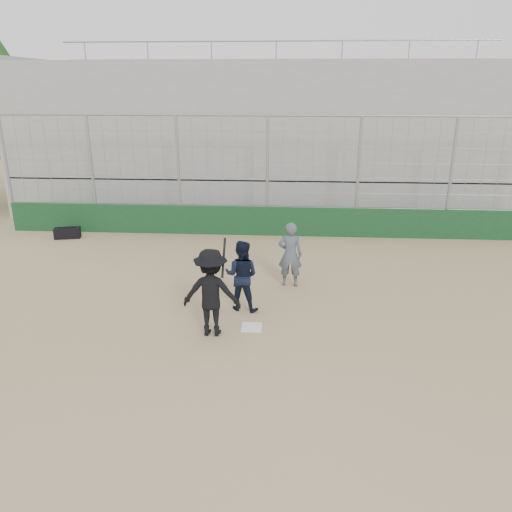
# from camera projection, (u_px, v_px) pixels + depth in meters

# --- Properties ---
(ground) EXTENTS (90.00, 90.00, 0.00)m
(ground) POSITION_uv_depth(u_px,v_px,m) (252.00, 328.00, 10.74)
(ground) COLOR olive
(ground) RESTS_ON ground
(home_plate) EXTENTS (0.44, 0.44, 0.02)m
(home_plate) POSITION_uv_depth(u_px,v_px,m) (252.00, 327.00, 10.73)
(home_plate) COLOR white
(home_plate) RESTS_ON ground
(backstop) EXTENTS (18.10, 0.25, 4.04)m
(backstop) POSITION_uv_depth(u_px,v_px,m) (267.00, 208.00, 17.02)
(backstop) COLOR #11361A
(backstop) RESTS_ON ground
(bleachers) EXTENTS (20.25, 6.70, 6.98)m
(bleachers) POSITION_uv_depth(u_px,v_px,m) (273.00, 135.00, 21.04)
(bleachers) COLOR gray
(bleachers) RESTS_ON ground
(tree_left) EXTENTS (4.48, 4.48, 7.00)m
(tree_left) POSITION_uv_depth(u_px,v_px,m) (4.00, 98.00, 20.37)
(tree_left) COLOR #392115
(tree_left) RESTS_ON ground
(batter_at_plate) EXTENTS (1.23, 0.80, 2.00)m
(batter_at_plate) POSITION_uv_depth(u_px,v_px,m) (211.00, 292.00, 10.20)
(batter_at_plate) COLOR black
(batter_at_plate) RESTS_ON ground
(catcher_crouched) EXTENTS (0.95, 0.82, 1.14)m
(catcher_crouched) POSITION_uv_depth(u_px,v_px,m) (242.00, 287.00, 11.42)
(catcher_crouched) COLOR black
(catcher_crouched) RESTS_ON ground
(umpire) EXTENTS (0.64, 0.44, 1.52)m
(umpire) POSITION_uv_depth(u_px,v_px,m) (290.00, 258.00, 12.74)
(umpire) COLOR #48505B
(umpire) RESTS_ON ground
(equipment_bag) EXTENTS (0.90, 0.55, 0.40)m
(equipment_bag) POSITION_uv_depth(u_px,v_px,m) (67.00, 233.00, 16.89)
(equipment_bag) COLOR black
(equipment_bag) RESTS_ON ground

